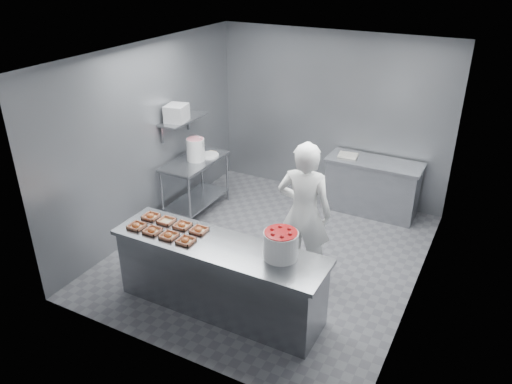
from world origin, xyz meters
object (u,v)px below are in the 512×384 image
Objects in this scene: tray_1 at (152,231)px; tray_4 at (151,216)px; back_counter at (372,187)px; tray_5 at (166,221)px; tray_7 at (199,230)px; tray_3 at (186,241)px; prep_table at (196,178)px; glaze_bucket at (196,149)px; service_counter at (220,277)px; tray_0 at (137,226)px; tray_6 at (182,225)px; tray_2 at (169,236)px; appliance at (177,113)px; worker at (304,213)px; strawberry_tub at (281,244)px.

tray_1 and tray_4 have the same top height.
tray_5 reaches higher than back_counter.
tray_3 is at bearing -90.00° from tray_7.
glaze_bucket reaches higher than prep_table.
glaze_bucket is at bearing 129.65° from service_counter.
tray_1 reaches higher than prep_table.
tray_0 is 0.55m from tray_6.
tray_2 is at bearing -48.87° from tray_5.
tray_3 is (0.48, 0.00, 0.00)m from tray_1.
back_counter is at bearing 64.37° from tray_6.
tray_4 is at bearing 172.80° from service_counter.
tray_1 is 0.48m from tray_3.
appliance is at bearing -138.01° from prep_table.
glaze_bucket is (-0.79, 2.10, 0.17)m from tray_1.
glaze_bucket is at bearing 104.74° from tray_0.
tray_6 is at bearing 131.49° from tray_3.
tray_7 is 0.10× the size of worker.
tray_0 is 1.00× the size of tray_3.
back_counter is at bearing 62.88° from tray_1.
tray_5 is at bearing 180.00° from tray_7.
prep_table is 6.40× the size of tray_5.
tray_6 is at bearing -60.53° from glaze_bucket.
tray_5 reaches higher than prep_table.
glaze_bucket reaches higher than tray_3.
tray_4 is 0.43× the size of glaze_bucket.
tray_2 is 0.56× the size of appliance.
strawberry_tub is (0.13, -0.96, 0.12)m from worker.
back_counter is at bearing 27.01° from glaze_bucket.
tray_4 is at bearing -122.37° from back_counter.
worker reaches higher than tray_6.
back_counter is 3.73m from tray_2.
tray_0 is 1.00× the size of tray_2.
tray_4 is 0.10× the size of worker.
tray_2 is at bearing 0.00° from tray_1.
tray_5 is at bearing 180.00° from tray_6.
tray_5 is at bearing -119.07° from back_counter.
service_counter is 13.88× the size of tray_4.
tray_4 is at bearing 131.49° from tray_1.
strawberry_tub reaches higher than tray_5.
appliance reaches higher than tray_5.
tray_4 is at bearing 20.11° from worker.
worker is (1.44, 0.93, 0.03)m from tray_5.
appliance is (-0.17, -0.15, 1.10)m from prep_table.
prep_table is at bearing 120.19° from tray_6.
prep_table is 2.25m from tray_7.
tray_4 is 0.49× the size of strawberry_tub.
tray_0 is at bearing 180.00° from tray_3.
tray_5 is (0.00, 0.27, -0.00)m from tray_1.
strawberry_tub is (1.33, -0.03, 0.15)m from tray_6.
tray_3 is at bearing -167.62° from strawberry_tub.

